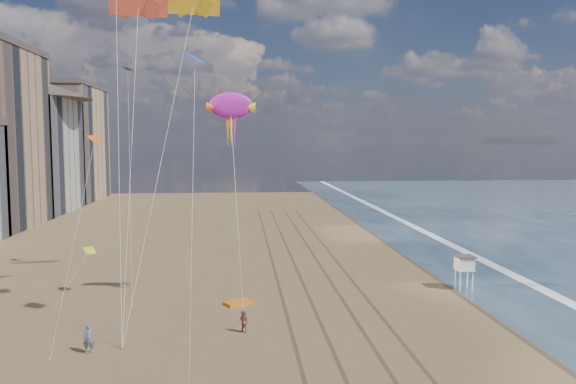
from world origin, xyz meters
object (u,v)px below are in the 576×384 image
object	(u,v)px
show_kite	(231,106)
kite_flyer_b	(244,322)
lifeguard_stand	(464,264)
kite_flyer_a	(89,338)
grounded_kite	(238,303)

from	to	relation	value
show_kite	kite_flyer_b	bearing A→B (deg)	-82.52
lifeguard_stand	kite_flyer_a	size ratio (longest dim) A/B	1.61
lifeguard_stand	grounded_kite	distance (m)	21.28
kite_flyer_a	kite_flyer_b	world-z (taller)	kite_flyer_a
grounded_kite	kite_flyer_a	world-z (taller)	kite_flyer_a
show_kite	kite_flyer_b	size ratio (longest dim) A/B	11.35
grounded_kite	kite_flyer_a	bearing A→B (deg)	-161.41
show_kite	grounded_kite	bearing A→B (deg)	52.98
grounded_kite	kite_flyer_b	world-z (taller)	kite_flyer_b
lifeguard_stand	show_kite	xyz separation A→B (m)	(-21.40, -3.61, 14.17)
grounded_kite	kite_flyer_b	distance (m)	7.28
show_kite	kite_flyer_a	world-z (taller)	show_kite
lifeguard_stand	show_kite	distance (m)	25.92
grounded_kite	kite_flyer_a	size ratio (longest dim) A/B	1.13
lifeguard_stand	kite_flyer_b	size ratio (longest dim) A/B	1.95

